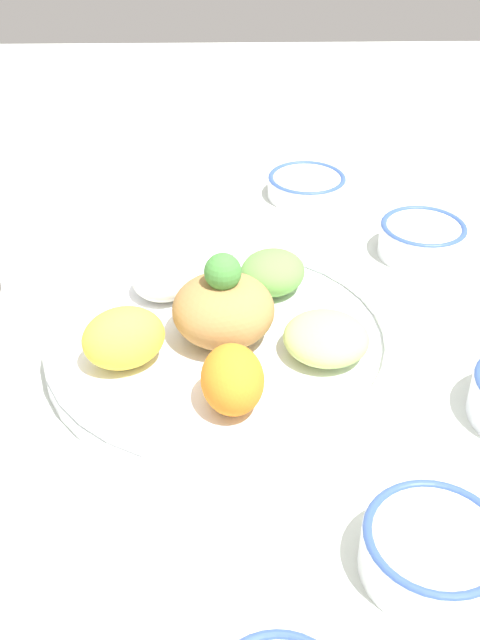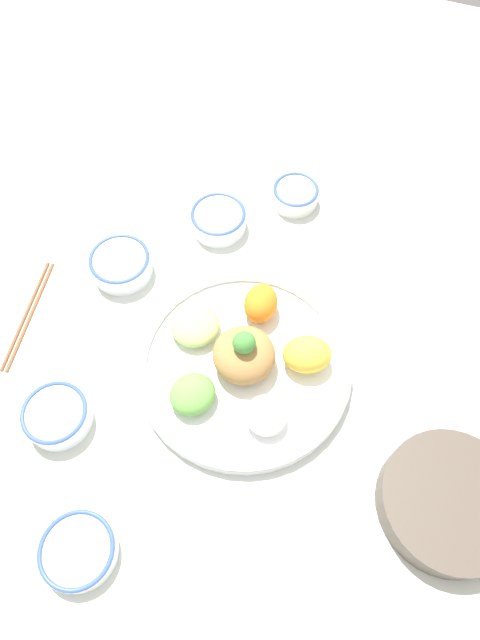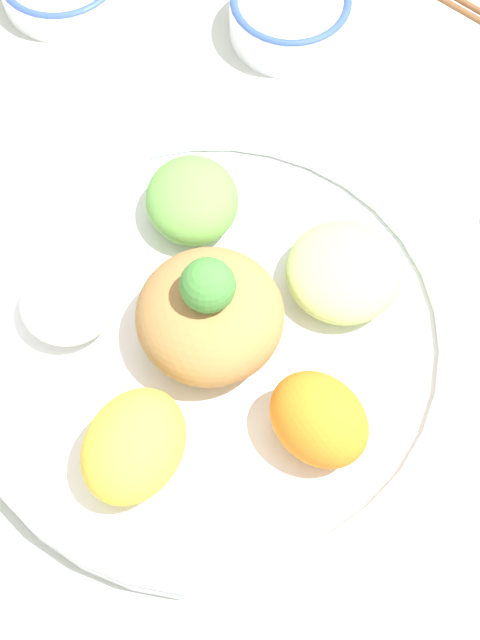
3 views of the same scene
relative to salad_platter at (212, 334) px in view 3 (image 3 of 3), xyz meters
The scene contains 3 objects.
ground_plane 0.04m from the salad_platter, 67.10° to the left, with size 2.40×2.40×0.00m, color silver.
salad_platter is the anchor object (origin of this frame).
rice_bowl_plain 0.32m from the salad_platter, 141.77° to the right, with size 0.11×0.11×0.04m.
Camera 3 is at (0.15, 0.19, 0.62)m, focal length 50.00 mm.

